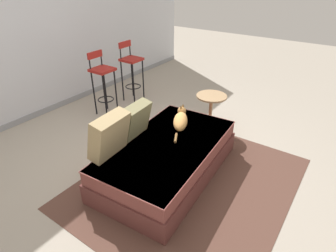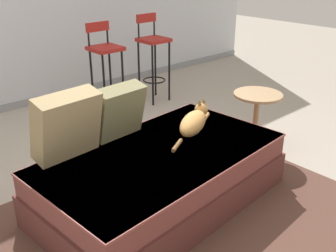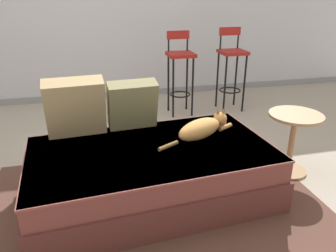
# 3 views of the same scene
# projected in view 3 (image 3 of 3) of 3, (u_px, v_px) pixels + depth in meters

# --- Properties ---
(ground_plane) EXTENTS (16.00, 16.00, 0.00)m
(ground_plane) POSITION_uv_depth(u_px,v_px,m) (144.00, 171.00, 2.91)
(ground_plane) COLOR #A89E8E
(ground_plane) RESTS_ON ground
(wall_back_panel) EXTENTS (8.00, 0.10, 2.60)m
(wall_back_panel) POSITION_uv_depth(u_px,v_px,m) (113.00, 4.00, 4.42)
(wall_back_panel) COLOR silver
(wall_back_panel) RESTS_ON ground
(wall_baseboard_trim) EXTENTS (8.00, 0.02, 0.09)m
(wall_baseboard_trim) POSITION_uv_depth(u_px,v_px,m) (119.00, 94.00, 4.86)
(wall_baseboard_trim) COLOR gray
(wall_baseboard_trim) RESTS_ON ground
(area_rug) EXTENTS (2.48, 2.10, 0.01)m
(area_rug) POSITION_uv_depth(u_px,v_px,m) (161.00, 220.00, 2.28)
(area_rug) COLOR brown
(area_rug) RESTS_ON ground
(couch) EXTENTS (1.85, 1.13, 0.42)m
(couch) POSITION_uv_depth(u_px,v_px,m) (152.00, 173.00, 2.47)
(couch) COLOR brown
(couch) RESTS_ON ground
(throw_pillow_corner) EXTENTS (0.46, 0.29, 0.47)m
(throw_pillow_corner) POSITION_uv_depth(u_px,v_px,m) (75.00, 107.00, 2.51)
(throw_pillow_corner) COLOR tan
(throw_pillow_corner) RESTS_ON couch
(throw_pillow_middle) EXTENTS (0.41, 0.26, 0.41)m
(throw_pillow_middle) POSITION_uv_depth(u_px,v_px,m) (132.00, 105.00, 2.64)
(throw_pillow_middle) COLOR #847F56
(throw_pillow_middle) RESTS_ON couch
(cat) EXTENTS (0.69, 0.39, 0.19)m
(cat) POSITION_uv_depth(u_px,v_px,m) (202.00, 128.00, 2.54)
(cat) COLOR tan
(cat) RESTS_ON couch
(bar_stool_near_window) EXTENTS (0.32, 0.32, 1.02)m
(bar_stool_near_window) POSITION_uv_depth(u_px,v_px,m) (180.00, 65.00, 4.03)
(bar_stool_near_window) COLOR black
(bar_stool_near_window) RESTS_ON ground
(bar_stool_by_doorway) EXTENTS (0.32, 0.32, 1.05)m
(bar_stool_by_doorway) POSITION_uv_depth(u_px,v_px,m) (231.00, 63.00, 4.18)
(bar_stool_by_doorway) COLOR black
(bar_stool_by_doorway) RESTS_ON ground
(side_table) EXTENTS (0.44, 0.44, 0.54)m
(side_table) POSITION_uv_depth(u_px,v_px,m) (293.00, 135.00, 2.76)
(side_table) COLOR tan
(side_table) RESTS_ON ground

